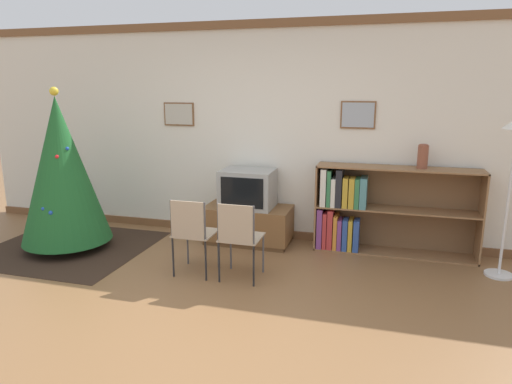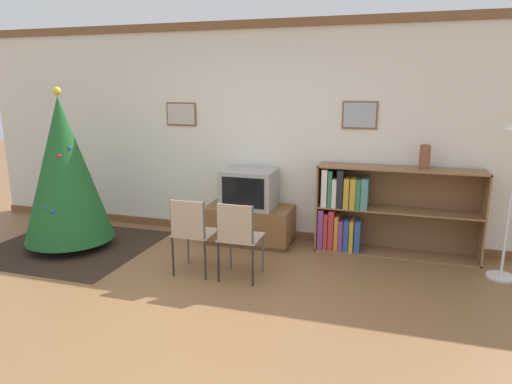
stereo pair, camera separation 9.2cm
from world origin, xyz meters
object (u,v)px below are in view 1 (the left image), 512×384
object	(u,v)px
folding_chair_right	(239,236)
tv_console	(248,224)
television	(248,188)
folding_chair_left	(192,232)
christmas_tree	(62,171)
bookshelf	(365,210)
vase	(423,156)

from	to	relation	value
folding_chair_right	tv_console	bearing A→B (deg)	102.40
television	folding_chair_left	distance (m)	1.19
christmas_tree	bookshelf	world-z (taller)	christmas_tree
tv_console	bookshelf	size ratio (longest dim) A/B	0.58
christmas_tree	folding_chair_left	distance (m)	1.88
folding_chair_right	vase	xyz separation A→B (m)	(1.75, 1.26, 0.69)
christmas_tree	vase	distance (m)	4.15
television	vase	bearing A→B (deg)	3.42
folding_chair_left	bookshelf	world-z (taller)	bookshelf
christmas_tree	tv_console	bearing A→B (deg)	21.48
tv_console	folding_chair_left	distance (m)	1.19
tv_console	folding_chair_right	xyz separation A→B (m)	(0.25, -1.14, 0.24)
bookshelf	vase	xyz separation A→B (m)	(0.60, 0.02, 0.66)
folding_chair_left	bookshelf	xyz separation A→B (m)	(1.66, 1.24, 0.03)
tv_console	television	world-z (taller)	television
folding_chair_right	vase	bearing A→B (deg)	35.69
folding_chair_left	folding_chair_right	bearing A→B (deg)	0.00
bookshelf	tv_console	bearing A→B (deg)	-175.97
vase	folding_chair_left	bearing A→B (deg)	-150.82
folding_chair_right	bookshelf	size ratio (longest dim) A/B	0.45
folding_chair_left	vase	xyz separation A→B (m)	(2.25, 1.26, 0.69)
tv_console	vase	world-z (taller)	vase
folding_chair_left	christmas_tree	bearing A→B (deg)	169.27
television	folding_chair_left	world-z (taller)	television
television	vase	world-z (taller)	vase
christmas_tree	bookshelf	xyz separation A→B (m)	(3.45, 0.90, -0.45)
bookshelf	vase	distance (m)	0.89
christmas_tree	tv_console	xyz separation A→B (m)	(2.04, 0.80, -0.72)
folding_chair_left	vase	size ratio (longest dim) A/B	3.01
christmas_tree	vase	world-z (taller)	christmas_tree
folding_chair_left	folding_chair_right	distance (m)	0.50
folding_chair_left	bookshelf	size ratio (longest dim) A/B	0.45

